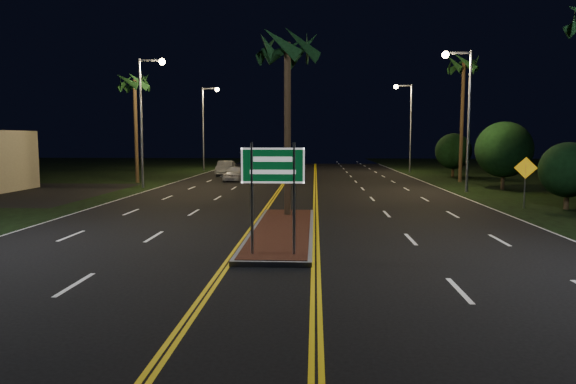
# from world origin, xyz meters

# --- Properties ---
(ground) EXTENTS (120.00, 120.00, 0.00)m
(ground) POSITION_xyz_m (0.00, 0.00, 0.00)
(ground) COLOR black
(ground) RESTS_ON ground
(median_island) EXTENTS (2.25, 10.25, 0.17)m
(median_island) POSITION_xyz_m (0.00, 7.00, 0.08)
(median_island) COLOR gray
(median_island) RESTS_ON ground
(highway_sign) EXTENTS (1.80, 0.08, 3.20)m
(highway_sign) POSITION_xyz_m (0.00, 2.80, 2.40)
(highway_sign) COLOR gray
(highway_sign) RESTS_ON ground
(streetlight_left_mid) EXTENTS (1.91, 0.44, 9.00)m
(streetlight_left_mid) POSITION_xyz_m (-10.61, 24.00, 5.66)
(streetlight_left_mid) COLOR gray
(streetlight_left_mid) RESTS_ON ground
(streetlight_left_far) EXTENTS (1.91, 0.44, 9.00)m
(streetlight_left_far) POSITION_xyz_m (-10.61, 44.00, 5.66)
(streetlight_left_far) COLOR gray
(streetlight_left_far) RESTS_ON ground
(streetlight_right_mid) EXTENTS (1.91, 0.44, 9.00)m
(streetlight_right_mid) POSITION_xyz_m (10.61, 22.00, 5.66)
(streetlight_right_mid) COLOR gray
(streetlight_right_mid) RESTS_ON ground
(streetlight_right_far) EXTENTS (1.91, 0.44, 9.00)m
(streetlight_right_far) POSITION_xyz_m (10.61, 42.00, 5.66)
(streetlight_right_far) COLOR gray
(streetlight_right_far) RESTS_ON ground
(palm_median) EXTENTS (2.40, 2.40, 8.30)m
(palm_median) POSITION_xyz_m (0.00, 10.50, 7.28)
(palm_median) COLOR #382819
(palm_median) RESTS_ON ground
(palm_left_far) EXTENTS (2.40, 2.40, 8.80)m
(palm_left_far) POSITION_xyz_m (-12.80, 28.00, 7.75)
(palm_left_far) COLOR #382819
(palm_left_far) RESTS_ON ground
(palm_right_far) EXTENTS (2.40, 2.40, 10.30)m
(palm_right_far) POSITION_xyz_m (12.80, 30.00, 9.14)
(palm_right_far) COLOR #382819
(palm_right_far) RESTS_ON ground
(shrub_near) EXTENTS (2.70, 2.70, 3.30)m
(shrub_near) POSITION_xyz_m (13.50, 14.00, 1.95)
(shrub_near) COLOR #382819
(shrub_near) RESTS_ON ground
(shrub_mid) EXTENTS (3.78, 3.78, 4.62)m
(shrub_mid) POSITION_xyz_m (14.00, 24.00, 2.73)
(shrub_mid) COLOR #382819
(shrub_mid) RESTS_ON ground
(shrub_far) EXTENTS (3.24, 3.24, 3.96)m
(shrub_far) POSITION_xyz_m (13.80, 36.00, 2.34)
(shrub_far) COLOR #382819
(shrub_far) RESTS_ON ground
(car_near) EXTENTS (2.33, 4.55, 1.46)m
(car_near) POSITION_xyz_m (-5.36, 30.38, 0.73)
(car_near) COLOR silver
(car_near) RESTS_ON ground
(car_far) EXTENTS (2.22, 4.82, 1.58)m
(car_far) POSITION_xyz_m (-7.36, 36.99, 0.79)
(car_far) COLOR #B0B4BA
(car_far) RESTS_ON ground
(warning_sign) EXTENTS (1.05, 0.29, 2.56)m
(warning_sign) POSITION_xyz_m (11.61, 14.31, 1.67)
(warning_sign) COLOR gray
(warning_sign) RESTS_ON ground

